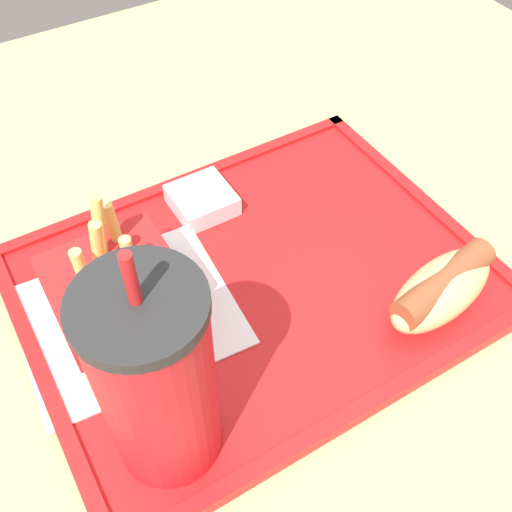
% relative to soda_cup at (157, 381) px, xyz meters
% --- Properties ---
extents(dining_table, '(1.08, 0.98, 0.72)m').
position_rel_soda_cup_xyz_m(dining_table, '(-0.14, -0.12, -0.45)').
color(dining_table, tan).
rests_on(dining_table, ground_plane).
extents(food_tray, '(0.39, 0.30, 0.01)m').
position_rel_soda_cup_xyz_m(food_tray, '(-0.12, -0.09, -0.09)').
color(food_tray, red).
rests_on(food_tray, dining_table).
extents(paper_napkin, '(0.18, 0.15, 0.00)m').
position_rel_soda_cup_xyz_m(paper_napkin, '(-0.01, -0.11, -0.08)').
color(paper_napkin, white).
rests_on(paper_napkin, food_tray).
extents(soda_cup, '(0.07, 0.07, 0.20)m').
position_rel_soda_cup_xyz_m(soda_cup, '(0.00, 0.00, 0.00)').
color(soda_cup, red).
rests_on(soda_cup, food_tray).
extents(hot_dog_far, '(0.12, 0.07, 0.04)m').
position_rel_soda_cup_xyz_m(hot_dog_far, '(-0.24, 0.01, -0.06)').
color(hot_dog_far, '#DBB270').
rests_on(hot_dog_far, food_tray).
extents(fries_carton, '(0.10, 0.08, 0.12)m').
position_rel_soda_cup_xyz_m(fries_carton, '(-0.01, -0.12, -0.05)').
color(fries_carton, red).
rests_on(fries_carton, food_tray).
extents(sauce_cup_mayo, '(0.05, 0.05, 0.02)m').
position_rel_soda_cup_xyz_m(sauce_cup_mayo, '(-0.13, -0.19, -0.07)').
color(sauce_cup_mayo, silver).
rests_on(sauce_cup_mayo, food_tray).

